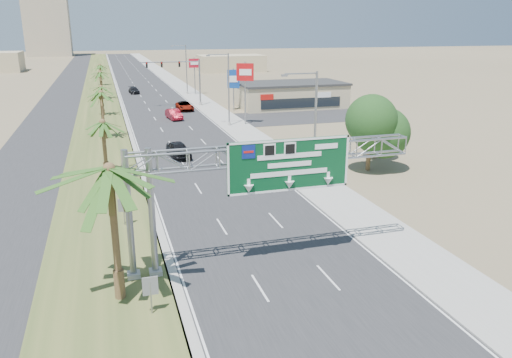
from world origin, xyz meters
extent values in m
cube|color=#28282B|center=(0.00, 110.00, 0.01)|extent=(12.00, 300.00, 0.02)
cube|color=#9E9B93|center=(8.50, 110.00, 0.05)|extent=(4.00, 300.00, 0.10)
cube|color=#3E5023|center=(-10.00, 110.00, 0.06)|extent=(7.00, 300.00, 0.12)
cube|color=#28282B|center=(-17.00, 110.00, 0.01)|extent=(8.00, 300.00, 0.02)
cylinder|color=gray|center=(-7.20, 10.00, 3.70)|extent=(0.36, 0.36, 7.40)
cylinder|color=gray|center=(-8.40, 10.00, 3.70)|extent=(0.36, 0.36, 7.40)
cube|color=#9E9B93|center=(-7.20, 10.00, 0.20)|extent=(0.70, 0.70, 0.40)
cube|color=#9E9B93|center=(-8.40, 10.00, 0.20)|extent=(0.70, 0.70, 0.40)
cube|color=#06411F|center=(0.50, 9.52, 6.00)|extent=(7.20, 0.12, 3.00)
cube|color=navy|center=(-1.90, 9.44, 6.95)|extent=(0.75, 0.03, 0.75)
cone|color=white|center=(0.50, 9.44, 4.85)|extent=(0.56, 0.56, 0.45)
cylinder|color=brown|center=(-9.20, 8.00, 3.50)|extent=(0.36, 0.36, 7.00)
cylinder|color=brown|center=(-9.20, 8.00, 0.84)|extent=(0.54, 0.54, 1.68)
cylinder|color=brown|center=(-9.50, 32.00, 2.50)|extent=(0.36, 0.36, 5.00)
cylinder|color=brown|center=(-9.50, 32.00, 0.60)|extent=(0.54, 0.54, 1.20)
cylinder|color=brown|center=(-9.50, 48.00, 2.90)|extent=(0.36, 0.36, 5.80)
cylinder|color=brown|center=(-9.50, 48.00, 0.70)|extent=(0.54, 0.54, 1.39)
cylinder|color=brown|center=(-9.50, 66.00, 2.25)|extent=(0.36, 0.36, 4.50)
cylinder|color=brown|center=(-9.50, 66.00, 0.54)|extent=(0.54, 0.54, 1.08)
cylinder|color=brown|center=(-9.50, 85.00, 2.60)|extent=(0.36, 0.36, 5.20)
cylinder|color=brown|center=(-9.50, 85.00, 0.62)|extent=(0.54, 0.54, 1.25)
cylinder|color=brown|center=(-9.50, 110.00, 2.40)|extent=(0.36, 0.36, 4.80)
cylinder|color=brown|center=(-9.50, 110.00, 0.58)|extent=(0.54, 0.54, 1.15)
cylinder|color=gray|center=(7.50, 22.00, 5.00)|extent=(0.20, 0.20, 10.00)
cylinder|color=gray|center=(6.10, 22.00, 9.85)|extent=(2.80, 0.12, 0.12)
cube|color=slate|center=(4.70, 22.00, 9.75)|extent=(0.50, 0.22, 0.18)
cylinder|color=#9E9B93|center=(7.50, 22.00, 0.25)|extent=(0.44, 0.44, 0.50)
cylinder|color=gray|center=(7.50, 52.00, 5.00)|extent=(0.20, 0.20, 10.00)
cylinder|color=gray|center=(6.10, 52.00, 9.85)|extent=(2.80, 0.12, 0.12)
cube|color=slate|center=(4.70, 52.00, 9.75)|extent=(0.50, 0.22, 0.18)
cylinder|color=#9E9B93|center=(7.50, 52.00, 0.25)|extent=(0.44, 0.44, 0.50)
cylinder|color=gray|center=(7.50, 88.00, 5.00)|extent=(0.20, 0.20, 10.00)
cylinder|color=gray|center=(6.10, 88.00, 9.85)|extent=(2.80, 0.12, 0.12)
cube|color=slate|center=(4.70, 88.00, 9.75)|extent=(0.50, 0.22, 0.18)
cylinder|color=#9E9B93|center=(7.50, 88.00, 0.25)|extent=(0.44, 0.44, 0.50)
cylinder|color=gray|center=(7.20, 72.00, 4.00)|extent=(0.28, 0.28, 8.00)
cylinder|color=gray|center=(2.20, 72.00, 7.70)|extent=(10.00, 0.18, 0.18)
cube|color=black|center=(3.70, 71.80, 7.30)|extent=(0.32, 0.18, 0.95)
cube|color=black|center=(0.70, 71.80, 7.30)|extent=(0.32, 0.18, 0.95)
cube|color=black|center=(-1.80, 71.80, 7.30)|extent=(0.32, 0.18, 0.95)
sphere|color=red|center=(3.70, 71.68, 7.60)|extent=(0.22, 0.22, 0.22)
imported|color=black|center=(7.20, 72.00, 7.00)|extent=(0.16, 0.16, 0.60)
cylinder|color=#9E9B93|center=(7.20, 72.00, 0.30)|extent=(0.56, 0.56, 0.60)
cube|color=tan|center=(22.00, 66.00, 2.00)|extent=(18.00, 10.00, 4.00)
cylinder|color=brown|center=(15.00, 26.00, 1.95)|extent=(0.44, 0.44, 3.90)
sphere|color=#1A3813|center=(15.00, 26.00, 4.55)|extent=(4.50, 4.50, 4.50)
cylinder|color=brown|center=(18.00, 30.00, 1.65)|extent=(0.44, 0.44, 3.30)
sphere|color=#1A3813|center=(18.00, 30.00, 3.85)|extent=(3.50, 3.50, 3.50)
cylinder|color=gray|center=(-7.80, 6.00, 0.90)|extent=(0.08, 0.08, 1.80)
cube|color=slate|center=(-7.80, 6.00, 1.60)|extent=(0.75, 0.06, 0.95)
cylinder|color=gray|center=(-8.50, 18.00, 0.90)|extent=(0.08, 0.08, 1.80)
cube|color=slate|center=(-8.50, 18.00, 1.60)|extent=(0.75, 0.06, 0.95)
cube|color=tan|center=(-32.00, 250.00, 17.50)|extent=(20.00, 16.00, 35.00)
cube|color=tan|center=(30.00, 140.00, 2.50)|extent=(20.00, 12.00, 5.00)
imported|color=black|center=(-2.00, 36.29, 0.82)|extent=(2.46, 5.02, 1.65)
imported|color=maroon|center=(0.76, 59.51, 0.78)|extent=(2.26, 4.89, 1.55)
imported|color=gray|center=(3.63, 67.43, 0.73)|extent=(2.54, 5.32, 1.47)
imported|color=black|center=(-3.04, 92.62, 0.66)|extent=(2.26, 4.71, 1.32)
cylinder|color=gray|center=(9.93, 52.21, 4.41)|extent=(0.20, 0.20, 8.82)
cube|color=red|center=(9.93, 52.21, 7.42)|extent=(2.32, 1.23, 2.40)
cube|color=white|center=(9.93, 52.03, 7.42)|extent=(1.56, 0.71, 0.84)
cylinder|color=gray|center=(11.55, 65.20, 3.45)|extent=(0.20, 0.20, 6.91)
cube|color=#103F99|center=(11.55, 65.20, 5.21)|extent=(2.02, 0.67, 3.00)
cube|color=white|center=(11.55, 65.02, 5.21)|extent=(1.38, 0.30, 1.05)
cylinder|color=gray|center=(9.00, 87.17, 3.74)|extent=(0.20, 0.20, 7.47)
cube|color=#B70E20|center=(9.00, 87.17, 6.37)|extent=(2.21, 0.39, 1.80)
cube|color=white|center=(9.00, 86.99, 6.37)|extent=(1.54, 0.10, 0.63)
camera|label=1|loc=(-9.14, -15.79, 13.43)|focal=35.00mm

